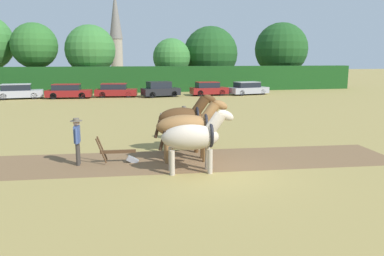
{
  "coord_description": "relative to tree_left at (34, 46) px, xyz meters",
  "views": [
    {
      "loc": [
        -3.69,
        -12.16,
        3.92
      ],
      "look_at": [
        -0.29,
        2.73,
        1.1
      ],
      "focal_mm": 35.0,
      "sensor_mm": 36.0,
      "label": 1
    }
  ],
  "objects": [
    {
      "name": "ground_plane",
      "position": [
        11.8,
        -36.1,
        -5.45
      ],
      "size": [
        240.0,
        240.0,
        0.0
      ],
      "primitive_type": "plane",
      "color": "#998447"
    },
    {
      "name": "plowed_furrow_strip",
      "position": [
        7.47,
        -34.04,
        -5.45
      ],
      "size": [
        23.88,
        5.51,
        0.01
      ],
      "primitive_type": "cube",
      "rotation": [
        0.0,
        0.0,
        -0.09
      ],
      "color": "brown",
      "rests_on": "ground"
    },
    {
      "name": "hedgerow",
      "position": [
        11.8,
        -3.07,
        -3.92
      ],
      "size": [
        55.87,
        1.39,
        3.06
      ],
      "primitive_type": "cube",
      "color": "#194719",
      "rests_on": "ground"
    },
    {
      "name": "tree_left",
      "position": [
        0.0,
        0.0,
        0.0
      ],
      "size": [
        5.39,
        5.39,
        8.16
      ],
      "color": "brown",
      "rests_on": "ground"
    },
    {
      "name": "tree_center_left",
      "position": [
        6.37,
        0.01,
        -0.44
      ],
      "size": [
        6.07,
        6.07,
        8.05
      ],
      "color": "#423323",
      "rests_on": "ground"
    },
    {
      "name": "tree_center",
      "position": [
        16.44,
        0.03,
        -1.32
      ],
      "size": [
        4.81,
        4.81,
        6.56
      ],
      "color": "brown",
      "rests_on": "ground"
    },
    {
      "name": "tree_center_right",
      "position": [
        22.17,
        1.99,
        -0.83
      ],
      "size": [
        7.4,
        7.4,
        8.33
      ],
      "color": "#4C3823",
      "rests_on": "ground"
    },
    {
      "name": "tree_right",
      "position": [
        32.5,
        1.73,
        -0.17
      ],
      "size": [
        7.43,
        7.43,
        9.01
      ],
      "color": "brown",
      "rests_on": "ground"
    },
    {
      "name": "church_spire",
      "position": [
        10.52,
        33.68,
        3.92
      ],
      "size": [
        2.76,
        2.76,
        17.91
      ],
      "color": "gray",
      "rests_on": "ground"
    },
    {
      "name": "draft_horse_lead_left",
      "position": [
        10.98,
        -35.9,
        -4.19
      ],
      "size": [
        2.69,
        1.11,
        2.27
      ],
      "rotation": [
        0.0,
        0.0,
        -0.09
      ],
      "color": "#B2A38E",
      "rests_on": "ground"
    },
    {
      "name": "draft_horse_lead_right",
      "position": [
        11.13,
        -34.38,
        -4.08
      ],
      "size": [
        2.93,
        1.13,
        2.45
      ],
      "rotation": [
        0.0,
        0.0,
        -0.09
      ],
      "color": "brown",
      "rests_on": "ground"
    },
    {
      "name": "draft_horse_trail_left",
      "position": [
        11.26,
        -32.85,
        -4.01
      ],
      "size": [
        2.64,
        1.14,
        2.52
      ],
      "rotation": [
        0.0,
        0.0,
        -0.09
      ],
      "color": "#513319",
      "rests_on": "ground"
    },
    {
      "name": "plow",
      "position": [
        8.56,
        -34.14,
        -5.14
      ],
      "size": [
        1.61,
        0.49,
        1.13
      ],
      "rotation": [
        0.0,
        0.0,
        -0.09
      ],
      "color": "#4C331E",
      "rests_on": "ground"
    },
    {
      "name": "farmer_at_plow",
      "position": [
        6.97,
        -34.04,
        -4.4
      ],
      "size": [
        0.45,
        0.69,
        1.78
      ],
      "rotation": [
        0.0,
        0.0,
        -0.02
      ],
      "color": "#38332D",
      "rests_on": "ground"
    },
    {
      "name": "farmer_beside_team",
      "position": [
        11.71,
        -30.76,
        -4.47
      ],
      "size": [
        0.42,
        0.63,
        1.69
      ],
      "rotation": [
        0.0,
        0.0,
        -0.35
      ],
      "color": "#4C4C4C",
      "rests_on": "ground"
    },
    {
      "name": "parked_car_left",
      "position": [
        -0.46,
        -8.03,
        -4.73
      ],
      "size": [
        4.64,
        2.32,
        1.49
      ],
      "rotation": [
        0.0,
        0.0,
        0.12
      ],
      "color": "#A8A8B2",
      "rests_on": "ground"
    },
    {
      "name": "parked_car_center_left",
      "position": [
        4.33,
        -8.61,
        -4.75
      ],
      "size": [
        4.56,
        2.12,
        1.45
      ],
      "rotation": [
        0.0,
        0.0,
        -0.09
      ],
      "color": "maroon",
      "rests_on": "ground"
    },
    {
      "name": "parked_car_center",
      "position": [
        9.03,
        -8.3,
        -4.77
      ],
      "size": [
        4.48,
        2.35,
        1.42
      ],
      "rotation": [
        0.0,
        0.0,
        -0.14
      ],
      "color": "maroon",
      "rests_on": "ground"
    },
    {
      "name": "parked_car_center_right",
      "position": [
        13.61,
        -9.16,
        -4.69
      ],
      "size": [
        4.15,
        2.47,
        1.61
      ],
      "rotation": [
        0.0,
        0.0,
        0.21
      ],
      "color": "black",
      "rests_on": "ground"
    },
    {
      "name": "parked_car_right",
      "position": [
        18.99,
        -8.75,
        -4.74
      ],
      "size": [
        4.03,
        1.91,
        1.48
      ],
      "rotation": [
        0.0,
        0.0,
        0.04
      ],
      "color": "maroon",
      "rests_on": "ground"
    },
    {
      "name": "parked_car_far_right",
      "position": [
        23.48,
        -9.0,
        -4.76
      ],
      "size": [
        4.59,
        2.54,
        1.44
      ],
      "rotation": [
        0.0,
        0.0,
        0.19
      ],
      "color": "#9E9EA8",
      "rests_on": "ground"
    }
  ]
}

